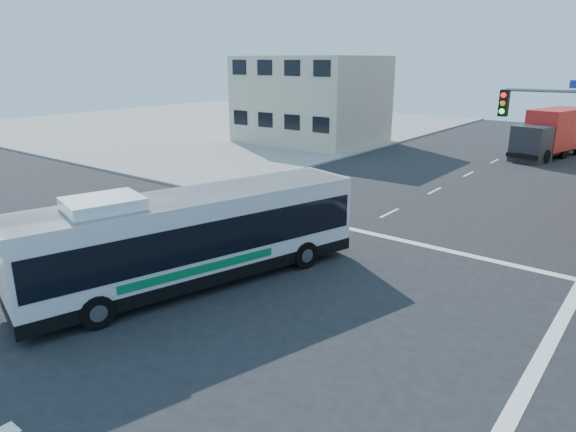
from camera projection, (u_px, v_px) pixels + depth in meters
The scene contains 5 objects.
ground at pixel (209, 303), 16.94m from camera, with size 120.00×120.00×0.00m, color black.
sidewalk_nw at pixel (216, 123), 63.85m from camera, with size 50.00×50.00×0.15m, color gray.
building_west at pixel (311, 100), 48.40m from camera, with size 12.06×10.06×8.00m.
transit_bus at pixel (196, 236), 17.98m from camera, with size 5.91×12.51×3.63m.
box_truck at pixel (550, 134), 41.58m from camera, with size 4.30×8.88×3.85m.
Camera 1 is at (11.45, -10.56, 7.70)m, focal length 32.00 mm.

